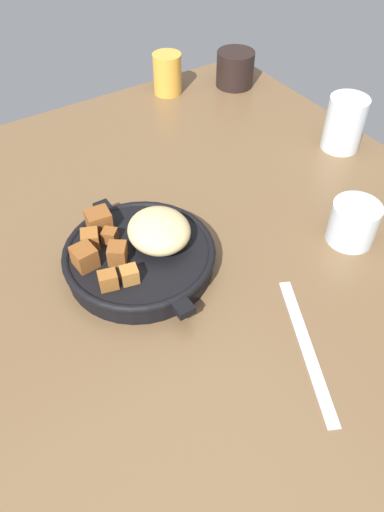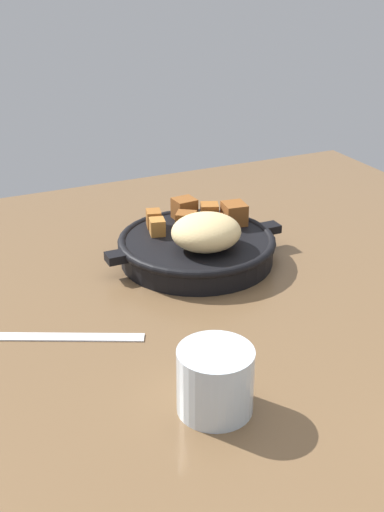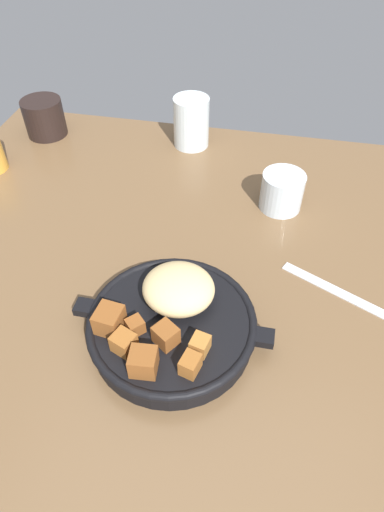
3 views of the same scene
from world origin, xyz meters
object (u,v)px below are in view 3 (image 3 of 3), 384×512
at_px(butter_knife, 353,299).
at_px(water_glass_tall, 191,122).
at_px(water_glass_short, 282,191).
at_px(coffee_mug_dark, 44,118).
at_px(cast_iron_skillet, 172,321).

distance_m(butter_knife, water_glass_tall, 0.49).
bearing_deg(butter_knife, water_glass_short, 146.75).
distance_m(water_glass_short, coffee_mug_dark, 0.54).
distance_m(water_glass_short, water_glass_tall, 0.26).
xyz_separation_m(butter_knife, water_glass_short, (-0.12, 0.19, 0.03)).
xyz_separation_m(butter_knife, water_glass_tall, (-0.31, 0.37, 0.05)).
bearing_deg(coffee_mug_dark, butter_knife, -28.80).
relative_size(water_glass_short, coffee_mug_dark, 0.88).
xyz_separation_m(coffee_mug_dark, water_glass_tall, (0.32, 0.02, 0.01)).
xyz_separation_m(water_glass_short, water_glass_tall, (-0.20, 0.17, 0.02)).
distance_m(cast_iron_skillet, butter_knife, 0.27).
height_order(butter_knife, water_glass_tall, water_glass_tall).
relative_size(cast_iron_skillet, coffee_mug_dark, 3.14).
height_order(butter_knife, coffee_mug_dark, coffee_mug_dark).
xyz_separation_m(butter_knife, coffee_mug_dark, (-0.63, 0.35, 0.04)).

